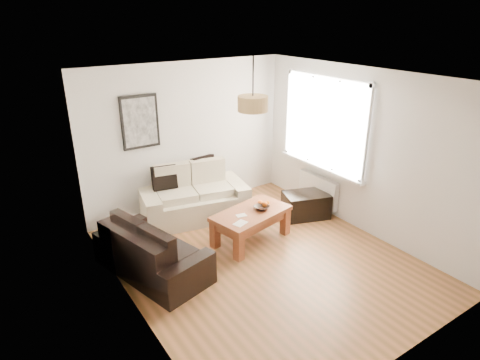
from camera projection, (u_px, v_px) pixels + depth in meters
floor at (263, 260)px, 6.00m from camera, size 4.50×4.50×0.00m
ceiling at (267, 78)px, 5.01m from camera, size 3.80×4.50×0.00m
wall_back at (188, 137)px, 7.23m from camera, size 3.80×0.04×2.60m
wall_front at (413, 253)px, 3.77m from camera, size 3.80×0.04×2.60m
wall_left at (127, 213)px, 4.52m from camera, size 0.04×4.50×2.60m
wall_right at (362, 152)px, 6.48m from camera, size 0.04×4.50×2.60m
window_bay at (325, 123)px, 6.96m from camera, size 0.14×1.90×1.60m
radiator at (318, 190)px, 7.40m from camera, size 0.10×0.90×0.52m
poster at (140, 122)px, 6.62m from camera, size 0.62×0.04×0.87m
pendant_shade at (253, 104)px, 5.38m from camera, size 0.40×0.40×0.20m
loveseat_cream at (194, 193)px, 7.11m from camera, size 1.94×1.30×0.89m
sofa_leather at (152, 249)px, 5.59m from camera, size 1.21×1.81×0.72m
coffee_table at (251, 226)px, 6.43m from camera, size 1.33×0.90×0.50m
ottoman at (306, 205)px, 7.20m from camera, size 0.88×0.72×0.43m
cushion_left at (164, 178)px, 6.93m from camera, size 0.43×0.21×0.41m
cushion_right at (204, 168)px, 7.33m from camera, size 0.44×0.18×0.43m
fruit_bowl at (262, 208)px, 6.40m from camera, size 0.27×0.27×0.06m
orange_a at (265, 204)px, 6.47m from camera, size 0.11×0.11×0.09m
orange_b at (268, 202)px, 6.54m from camera, size 0.07×0.07×0.06m
orange_c at (260, 203)px, 6.53m from camera, size 0.10×0.10×0.09m
papers at (240, 223)px, 5.98m from camera, size 0.24×0.20×0.01m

